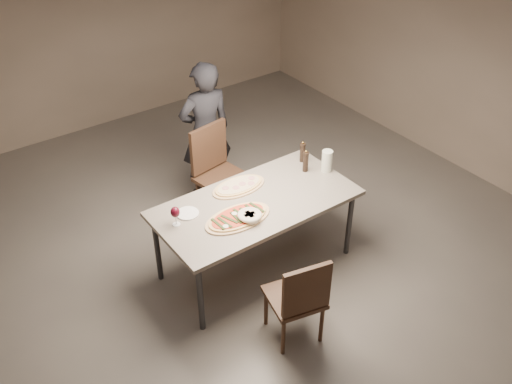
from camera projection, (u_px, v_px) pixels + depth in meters
room at (256, 137)px, 4.63m from camera, size 7.00×7.00×7.00m
dining_table at (256, 206)px, 5.03m from camera, size 1.80×0.90×0.75m
zucchini_pizza at (238, 217)px, 4.79m from camera, size 0.61×0.34×0.05m
ham_pizza at (239, 186)px, 5.16m from camera, size 0.53×0.29×0.04m
bread_basket at (250, 216)px, 4.75m from camera, size 0.20×0.20×0.07m
oil_dish at (242, 181)px, 5.24m from camera, size 0.14×0.14×0.02m
pepper_mill_left at (303, 152)px, 5.48m from camera, size 0.06×0.06×0.22m
pepper_mill_right at (306, 161)px, 5.34m from camera, size 0.06×0.06×0.22m
carafe at (327, 161)px, 5.34m from camera, size 0.10×0.10×0.21m
wine_glass at (175, 213)px, 4.66m from camera, size 0.08×0.08×0.18m
side_plate at (188, 213)px, 4.85m from camera, size 0.19×0.19×0.01m
chair_near at (299, 297)px, 4.42m from camera, size 0.50×0.50×0.88m
chair_far at (217, 168)px, 5.79m from camera, size 0.55×0.55×1.00m
diner at (206, 132)px, 5.95m from camera, size 0.61×0.45×1.55m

